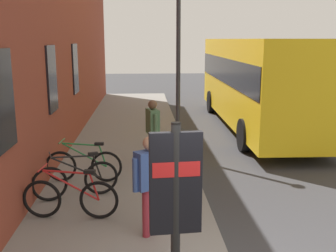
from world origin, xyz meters
TOP-DOWN VIEW (x-y plane):
  - ground at (6.00, -1.00)m, footprint 60.00×60.00m
  - sidewalk_pavement at (8.00, 1.75)m, footprint 24.00×3.50m
  - station_facade at (8.99, 3.80)m, footprint 22.00×0.65m
  - bicycle_leaning_wall at (2.57, 2.62)m, footprint 0.48×1.77m
  - bicycle_end_of_row at (3.57, 2.68)m, footprint 0.67×1.71m
  - bicycle_by_door at (4.54, 2.66)m, footprint 0.48×1.77m
  - transit_info_sign at (-0.49, 0.96)m, footprint 0.13×0.55m
  - city_bus at (10.63, -3.00)m, footprint 10.54×2.78m
  - pedestrian_near_bus at (1.82, 1.19)m, footprint 0.46×0.57m
  - pedestrian_crossing_street at (5.67, 1.05)m, footprint 0.63×0.36m
  - street_lamp at (6.80, 0.30)m, footprint 0.28×0.28m

SIDE VIEW (x-z plane):
  - ground at x=6.00m, z-range 0.00..0.00m
  - sidewalk_pavement at x=8.00m, z-range 0.00..0.12m
  - bicycle_leaning_wall at x=2.57m, z-range 0.02..1.00m
  - bicycle_end_of_row at x=3.57m, z-range 0.02..1.00m
  - bicycle_by_door at x=4.54m, z-range 0.02..1.00m
  - pedestrian_near_bus at x=1.82m, z-range 0.31..2.01m
  - pedestrian_crossing_street at x=5.67m, z-range 0.31..2.03m
  - transit_info_sign at x=-0.49m, z-range 0.52..2.92m
  - city_bus at x=10.63m, z-range 0.24..3.59m
  - street_lamp at x=6.80m, z-range 0.60..5.83m
  - station_facade at x=8.99m, z-range 0.00..8.65m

